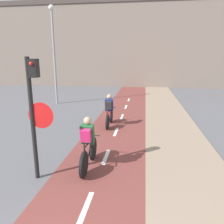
% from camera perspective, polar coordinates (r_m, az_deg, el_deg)
% --- Properties ---
extents(building_row_background, '(60.00, 5.20, 9.15)m').
position_cam_1_polar(building_row_background, '(26.53, 6.25, 17.03)').
color(building_row_background, slate).
rests_on(building_row_background, ground_plane).
extents(traffic_light_pole, '(0.67, 0.25, 3.19)m').
position_cam_1_polar(traffic_light_pole, '(5.77, -19.62, 1.31)').
color(traffic_light_pole, black).
rests_on(traffic_light_pole, ground_plane).
extents(street_lamp_far, '(0.36, 0.36, 6.46)m').
position_cam_1_polar(street_lamp_far, '(15.66, -15.01, 16.54)').
color(street_lamp_far, gray).
rests_on(street_lamp_far, ground_plane).
extents(cyclist_near, '(0.46, 1.81, 1.56)m').
position_cam_1_polar(cyclist_near, '(6.36, -6.28, -8.57)').
color(cyclist_near, black).
rests_on(cyclist_near, ground_plane).
extents(cyclist_far, '(0.46, 1.78, 1.53)m').
position_cam_1_polar(cyclist_far, '(10.18, -0.73, 0.15)').
color(cyclist_far, black).
rests_on(cyclist_far, ground_plane).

